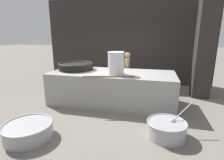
% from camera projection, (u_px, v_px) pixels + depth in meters
% --- Properties ---
extents(ground_plane, '(60.00, 60.00, 0.00)m').
position_uv_depth(ground_plane, '(112.00, 102.00, 5.45)').
color(ground_plane, slate).
extents(back_wall, '(7.05, 0.24, 3.55)m').
position_uv_depth(back_wall, '(126.00, 42.00, 7.49)').
color(back_wall, '#2D2826').
rests_on(back_wall, ground_plane).
extents(support_pillar, '(0.53, 0.53, 3.55)m').
position_uv_depth(support_pillar, '(205.00, 44.00, 5.58)').
color(support_pillar, '#2D2826').
rests_on(support_pillar, ground_plane).
extents(hearth_platform, '(3.68, 1.49, 0.96)m').
position_uv_depth(hearth_platform, '(112.00, 88.00, 5.33)').
color(hearth_platform, gray).
rests_on(hearth_platform, ground_plane).
extents(giant_wok_near, '(1.12, 1.12, 0.22)m').
position_uv_depth(giant_wok_near, '(76.00, 66.00, 5.59)').
color(giant_wok_near, black).
rests_on(giant_wok_near, hearth_platform).
extents(stock_pot, '(0.48, 0.48, 0.64)m').
position_uv_depth(stock_pot, '(116.00, 63.00, 4.84)').
color(stock_pot, silver).
rests_on(stock_pot, hearth_platform).
extents(stirring_paddle, '(1.36, 0.41, 0.04)m').
position_uv_depth(stirring_paddle, '(111.00, 77.00, 4.59)').
color(stirring_paddle, brown).
rests_on(stirring_paddle, hearth_platform).
extents(cook, '(0.34, 0.53, 1.46)m').
position_uv_depth(cook, '(127.00, 71.00, 6.17)').
color(cook, '#9E7551').
rests_on(cook, ground_plane).
extents(prep_bowl_vegetables, '(0.92, 0.80, 0.67)m').
position_uv_depth(prep_bowl_vegetables, '(167.00, 128.00, 3.56)').
color(prep_bowl_vegetables, '#9E9EA3').
rests_on(prep_bowl_vegetables, ground_plane).
extents(prep_bowl_meat, '(0.99, 0.99, 0.32)m').
position_uv_depth(prep_bowl_meat, '(28.00, 130.00, 3.53)').
color(prep_bowl_meat, '#9E9EA3').
rests_on(prep_bowl_meat, ground_plane).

